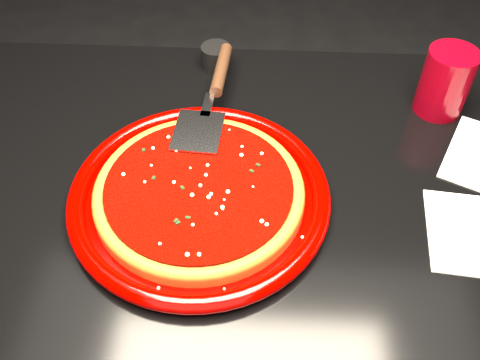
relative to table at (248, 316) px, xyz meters
name	(u,v)px	position (x,y,z in m)	size (l,w,h in m)	color
table	(248,316)	(0.00, 0.00, 0.00)	(1.20, 0.80, 0.75)	black
plate	(200,195)	(-0.08, -0.01, 0.39)	(0.40, 0.40, 0.03)	#850100
pizza_crust	(199,194)	(-0.08, -0.01, 0.39)	(0.32, 0.32, 0.02)	brown
pizza_crust_rim	(199,190)	(-0.08, -0.01, 0.40)	(0.32, 0.32, 0.02)	brown
pizza_sauce	(199,188)	(-0.08, -0.01, 0.41)	(0.28, 0.28, 0.01)	#730400
parmesan_dusting	(199,184)	(-0.08, -0.01, 0.42)	(0.27, 0.27, 0.01)	#FCF4C2
basil_flecks	(199,185)	(-0.08, -0.01, 0.41)	(0.25, 0.25, 0.00)	black
pizza_server	(212,96)	(-0.07, 0.19, 0.42)	(0.09, 0.33, 0.02)	silver
cup	(445,82)	(0.33, 0.23, 0.43)	(0.09, 0.09, 0.12)	maroon
napkin_a	(480,235)	(0.34, -0.05, 0.38)	(0.15, 0.15, 0.00)	silver
ramekin	(216,57)	(-0.08, 0.34, 0.40)	(0.06, 0.06, 0.04)	black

